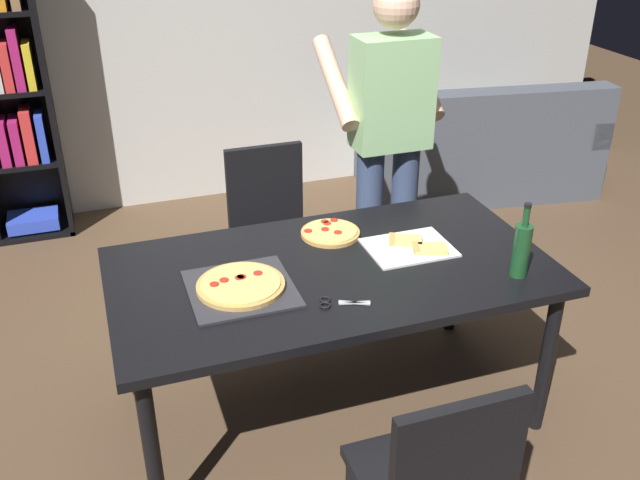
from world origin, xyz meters
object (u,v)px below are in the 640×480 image
(couch, at_px, (478,152))
(second_pizza_plain, at_px, (330,233))
(pepperoni_pizza_on_tray, at_px, (241,286))
(person_serving_pizza, at_px, (389,136))
(chair_far_side, at_px, (271,220))
(wine_bottle, at_px, (521,249))
(chair_near_camera, at_px, (437,480))
(kitchen_scissors, at_px, (336,303))
(dining_table, at_px, (332,281))

(couch, xyz_separation_m, second_pizza_plain, (-1.80, -1.72, 0.46))
(couch, xyz_separation_m, pepperoni_pizza_on_tray, (-2.29, -2.04, 0.46))
(pepperoni_pizza_on_tray, bearing_deg, person_serving_pizza, 39.58)
(chair_far_side, xyz_separation_m, wine_bottle, (0.69, -1.27, 0.36))
(chair_near_camera, xyz_separation_m, couch, (1.89, 2.96, -0.21))
(chair_far_side, bearing_deg, person_serving_pizza, -21.01)
(kitchen_scissors, bearing_deg, couch, 48.81)
(dining_table, height_order, chair_far_side, chair_far_side)
(person_serving_pizza, relative_size, second_pizza_plain, 6.64)
(person_serving_pizza, height_order, wine_bottle, person_serving_pizza)
(chair_far_side, bearing_deg, second_pizza_plain, -82.64)
(dining_table, distance_m, chair_near_camera, 0.98)
(chair_near_camera, relative_size, couch, 0.50)
(person_serving_pizza, relative_size, wine_bottle, 5.54)
(second_pizza_plain, bearing_deg, chair_near_camera, -94.16)
(kitchen_scissors, distance_m, second_pizza_plain, 0.56)
(pepperoni_pizza_on_tray, bearing_deg, chair_far_side, 68.87)
(chair_far_side, height_order, second_pizza_plain, chair_far_side)
(chair_far_side, relative_size, couch, 0.50)
(person_serving_pizza, height_order, second_pizza_plain, person_serving_pizza)
(dining_table, relative_size, kitchen_scissors, 9.10)
(second_pizza_plain, bearing_deg, kitchen_scissors, -107.66)
(chair_near_camera, distance_m, wine_bottle, 1.02)
(chair_near_camera, relative_size, pepperoni_pizza_on_tray, 2.22)
(wine_bottle, bearing_deg, kitchen_scissors, 177.24)
(pepperoni_pizza_on_tray, height_order, second_pizza_plain, pepperoni_pizza_on_tray)
(couch, distance_m, kitchen_scissors, 3.03)
(person_serving_pizza, relative_size, kitchen_scissors, 8.83)
(couch, bearing_deg, chair_far_side, -151.69)
(dining_table, bearing_deg, chair_near_camera, -90.00)
(pepperoni_pizza_on_tray, relative_size, wine_bottle, 1.28)
(chair_near_camera, relative_size, second_pizza_plain, 3.42)
(dining_table, distance_m, second_pizza_plain, 0.30)
(chair_near_camera, bearing_deg, couch, 57.39)
(dining_table, height_order, couch, couch)
(person_serving_pizza, bearing_deg, chair_far_side, 158.99)
(wine_bottle, bearing_deg, pepperoni_pizza_on_tray, 166.86)
(chair_far_side, xyz_separation_m, person_serving_pizza, (0.57, -0.22, 0.49))
(chair_near_camera, height_order, person_serving_pizza, person_serving_pizza)
(second_pizza_plain, bearing_deg, person_serving_pizza, 44.64)
(dining_table, bearing_deg, second_pizza_plain, 71.62)
(kitchen_scissors, relative_size, second_pizza_plain, 0.75)
(couch, height_order, kitchen_scissors, couch)
(chair_far_side, xyz_separation_m, second_pizza_plain, (0.09, -0.70, 0.25))
(chair_far_side, bearing_deg, wine_bottle, -61.68)
(wine_bottle, bearing_deg, couch, 62.25)
(pepperoni_pizza_on_tray, xyz_separation_m, wine_bottle, (1.08, -0.25, 0.10))
(person_serving_pizza, bearing_deg, dining_table, -127.46)
(chair_far_side, distance_m, person_serving_pizza, 0.78)
(wine_bottle, relative_size, second_pizza_plain, 1.20)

